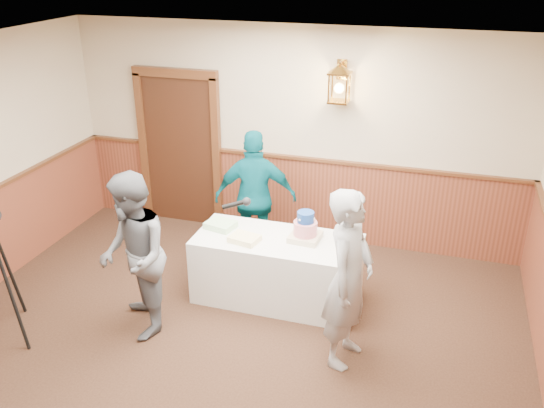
% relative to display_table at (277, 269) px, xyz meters
% --- Properties ---
extents(room_shell, '(6.02, 7.02, 2.81)m').
position_rel_display_table_xyz_m(room_shell, '(-0.32, -1.45, 1.15)').
color(room_shell, '#BBA88C').
rests_on(room_shell, ground).
extents(display_table, '(1.80, 0.80, 0.75)m').
position_rel_display_table_xyz_m(display_table, '(0.00, 0.00, 0.00)').
color(display_table, silver).
rests_on(display_table, ground).
extents(tiered_cake, '(0.34, 0.34, 0.33)m').
position_rel_display_table_xyz_m(tiered_cake, '(0.29, 0.07, 0.50)').
color(tiered_cake, beige).
rests_on(tiered_cake, display_table).
extents(sheet_cake_yellow, '(0.34, 0.29, 0.06)m').
position_rel_display_table_xyz_m(sheet_cake_yellow, '(-0.32, -0.16, 0.41)').
color(sheet_cake_yellow, '#F8F194').
rests_on(sheet_cake_yellow, display_table).
extents(sheet_cake_green, '(0.36, 0.31, 0.07)m').
position_rel_display_table_xyz_m(sheet_cake_green, '(-0.69, 0.07, 0.41)').
color(sheet_cake_green, '#A3DF9D').
rests_on(sheet_cake_green, display_table).
extents(interviewer, '(1.55, 1.09, 1.72)m').
position_rel_display_table_xyz_m(interviewer, '(-1.18, -0.98, 0.49)').
color(interviewer, '#595B62').
rests_on(interviewer, ground).
extents(baker, '(0.53, 0.71, 1.76)m').
position_rel_display_table_xyz_m(baker, '(0.91, -0.79, 0.51)').
color(baker, '#999A9F').
rests_on(baker, ground).
extents(assistant_p, '(1.07, 0.66, 1.69)m').
position_rel_display_table_xyz_m(assistant_p, '(-0.51, 0.77, 0.47)').
color(assistant_p, '#075462').
rests_on(assistant_p, ground).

